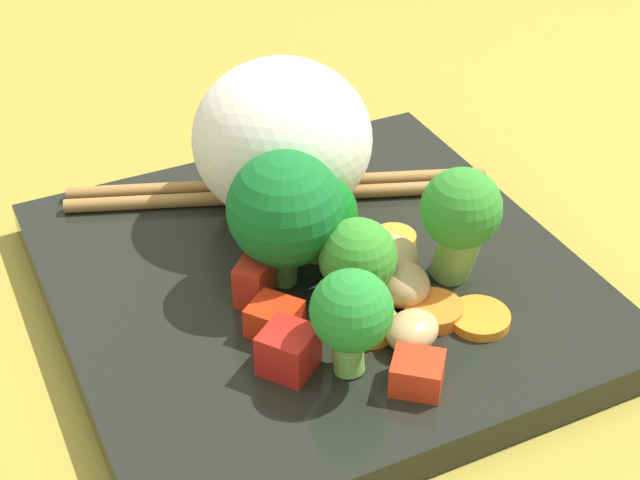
# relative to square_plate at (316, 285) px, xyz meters

# --- Properties ---
(ground_plane) EXTENTS (1.10, 1.10, 0.02)m
(ground_plane) POSITION_rel_square_plate_xyz_m (0.00, 0.00, -0.02)
(ground_plane) COLOR olive
(square_plate) EXTENTS (0.28, 0.28, 0.02)m
(square_plate) POSITION_rel_square_plate_xyz_m (0.00, 0.00, 0.00)
(square_plate) COLOR black
(square_plate) RESTS_ON ground_plane
(rice_mound) EXTENTS (0.14, 0.14, 0.09)m
(rice_mound) POSITION_rel_square_plate_xyz_m (0.06, -0.01, 0.05)
(rice_mound) COLOR white
(rice_mound) RESTS_ON square_plate
(broccoli_floret_0) EXTENTS (0.04, 0.04, 0.07)m
(broccoli_floret_0) POSITION_rel_square_plate_xyz_m (-0.04, -0.06, 0.05)
(broccoli_floret_0) COLOR #74A147
(broccoli_floret_0) RESTS_ON square_plate
(broccoli_floret_1) EXTENTS (0.06, 0.06, 0.07)m
(broccoli_floret_1) POSITION_rel_square_plate_xyz_m (-0.00, 0.02, 0.05)
(broccoli_floret_1) COLOR #5B9541
(broccoli_floret_1) RESTS_ON square_plate
(broccoli_floret_2) EXTENTS (0.04, 0.04, 0.05)m
(broccoli_floret_2) POSITION_rel_square_plate_xyz_m (-0.03, -0.01, 0.04)
(broccoli_floret_2) COLOR #75AE4D
(broccoli_floret_2) RESTS_ON square_plate
(broccoli_floret_3) EXTENTS (0.04, 0.04, 0.05)m
(broccoli_floret_3) POSITION_rel_square_plate_xyz_m (0.01, -0.01, 0.04)
(broccoli_floret_3) COLOR #7BBC50
(broccoli_floret_3) RESTS_ON square_plate
(broccoli_floret_4) EXTENTS (0.04, 0.04, 0.06)m
(broccoli_floret_4) POSITION_rel_square_plate_xyz_m (-0.07, 0.02, 0.04)
(broccoli_floret_4) COLOR #7CBB4E
(broccoli_floret_4) RESTS_ON square_plate
(carrot_slice_0) EXTENTS (0.03, 0.03, 0.01)m
(carrot_slice_0) POSITION_rel_square_plate_xyz_m (-0.00, -0.05, 0.01)
(carrot_slice_0) COLOR orange
(carrot_slice_0) RESTS_ON square_plate
(carrot_slice_1) EXTENTS (0.04, 0.04, 0.01)m
(carrot_slice_1) POSITION_rel_square_plate_xyz_m (-0.07, -0.05, 0.01)
(carrot_slice_1) COLOR orange
(carrot_slice_1) RESTS_ON square_plate
(carrot_slice_2) EXTENTS (0.03, 0.03, 0.01)m
(carrot_slice_2) POSITION_rel_square_plate_xyz_m (-0.06, -0.03, 0.01)
(carrot_slice_2) COLOR orange
(carrot_slice_2) RESTS_ON square_plate
(carrot_slice_3) EXTENTS (0.04, 0.04, 0.01)m
(carrot_slice_3) POSITION_rel_square_plate_xyz_m (-0.05, 0.00, 0.01)
(carrot_slice_3) COLOR orange
(carrot_slice_3) RESTS_ON square_plate
(pepper_chunk_0) EXTENTS (0.03, 0.03, 0.02)m
(pepper_chunk_0) POSITION_rel_square_plate_xyz_m (-0.10, 0.00, 0.02)
(pepper_chunk_0) COLOR red
(pepper_chunk_0) RESTS_ON square_plate
(pepper_chunk_1) EXTENTS (0.02, 0.02, 0.02)m
(pepper_chunk_1) POSITION_rel_square_plate_xyz_m (-0.01, 0.04, 0.02)
(pepper_chunk_1) COLOR red
(pepper_chunk_1) RESTS_ON square_plate
(pepper_chunk_2) EXTENTS (0.03, 0.03, 0.02)m
(pepper_chunk_2) POSITION_rel_square_plate_xyz_m (-0.03, 0.04, 0.02)
(pepper_chunk_2) COLOR red
(pepper_chunk_2) RESTS_ON square_plate
(pepper_chunk_3) EXTENTS (0.03, 0.03, 0.02)m
(pepper_chunk_3) POSITION_rel_square_plate_xyz_m (-0.06, 0.05, 0.02)
(pepper_chunk_3) COLOR red
(pepper_chunk_3) RESTS_ON square_plate
(chicken_piece_0) EXTENTS (0.03, 0.03, 0.02)m
(chicken_piece_0) POSITION_rel_square_plate_xyz_m (-0.04, -0.03, 0.02)
(chicken_piece_0) COLOR tan
(chicken_piece_0) RESTS_ON square_plate
(chicken_piece_1) EXTENTS (0.03, 0.04, 0.02)m
(chicken_piece_1) POSITION_rel_square_plate_xyz_m (-0.07, -0.01, 0.02)
(chicken_piece_1) COLOR tan
(chicken_piece_1) RESTS_ON square_plate
(chicken_piece_2) EXTENTS (0.04, 0.05, 0.02)m
(chicken_piece_2) POSITION_rel_square_plate_xyz_m (-0.02, -0.03, 0.02)
(chicken_piece_2) COLOR tan
(chicken_piece_2) RESTS_ON square_plate
(chopstick_pair) EXTENTS (0.11, 0.23, 0.01)m
(chopstick_pair) POSITION_rel_square_plate_xyz_m (0.07, -0.02, 0.01)
(chopstick_pair) COLOR #9F6F37
(chopstick_pair) RESTS_ON square_plate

